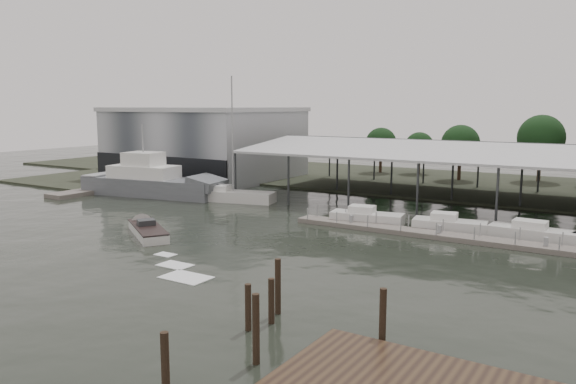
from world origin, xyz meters
The scene contains 14 objects.
ground centered at (0.00, 0.00, 0.00)m, with size 200.00×200.00×0.00m, color black.
land_strip_far centered at (0.00, 42.00, 0.10)m, with size 140.00×30.00×0.30m.
land_strip_west centered at (-40.00, 30.00, 0.10)m, with size 20.00×40.00×0.30m.
storage_warehouse centered at (-28.00, 29.94, 5.29)m, with size 24.50×20.50×10.50m.
covered_boat_shed centered at (17.00, 28.00, 6.13)m, with size 58.24×24.00×6.96m.
trawler_dock centered at (-30.00, 14.00, 0.25)m, with size 3.00×18.00×0.50m.
floating_dock centered at (15.00, 10.00, 0.20)m, with size 28.00×2.00×1.40m.
grey_trawler centered at (-22.10, 13.26, 1.58)m, with size 18.68×7.62×8.84m.
white_sailboat centered at (-11.86, 14.81, 0.65)m, with size 10.88×5.03×14.16m.
speedboat_underway centered at (-7.31, -1.88, 0.39)m, with size 16.84×11.49×2.00m.
moored_cruiser_0 centered at (6.64, 11.80, 0.61)m, with size 6.81×3.26×1.70m.
moored_cruiser_1 centered at (14.03, 12.48, 0.61)m, with size 6.37×3.15×1.70m.
moored_cruiser_2 centered at (20.83, 12.86, 0.61)m, with size 7.24×2.55×1.70m.
mooring_pilings centered at (13.83, -14.39, 1.01)m, with size 6.35×9.40×3.64m.
Camera 1 is at (27.49, -34.54, 10.66)m, focal length 35.00 mm.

